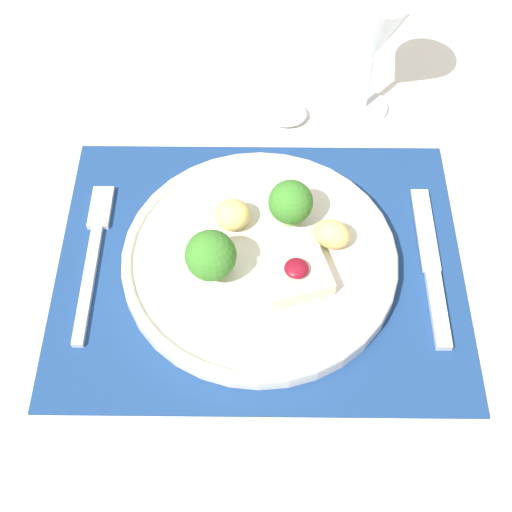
{
  "coord_description": "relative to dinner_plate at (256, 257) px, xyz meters",
  "views": [
    {
      "loc": [
        0.0,
        -0.44,
        1.38
      ],
      "look_at": [
        0.0,
        -0.0,
        0.75
      ],
      "focal_mm": 50.0,
      "sensor_mm": 36.0,
      "label": 1
    }
  ],
  "objects": [
    {
      "name": "dinner_plate",
      "position": [
        0.0,
        0.0,
        0.0
      ],
      "size": [
        0.3,
        0.3,
        0.08
      ],
      "color": "silver",
      "rests_on": "placemat"
    },
    {
      "name": "spoon",
      "position": [
        0.01,
        0.23,
        -0.01
      ],
      "size": [
        0.19,
        0.05,
        0.02
      ],
      "rotation": [
        0.0,
        0.0,
        -0.03
      ],
      "color": "silver",
      "rests_on": "dining_table"
    },
    {
      "name": "knife",
      "position": [
        0.19,
        -0.01,
        -0.01
      ],
      "size": [
        0.02,
        0.21,
        0.01
      ],
      "rotation": [
        0.0,
        0.0,
        -0.03
      ],
      "color": "silver",
      "rests_on": "placemat"
    },
    {
      "name": "placemat",
      "position": [
        -0.0,
        0.0,
        -0.02
      ],
      "size": [
        0.44,
        0.35,
        0.0
      ],
      "primitive_type": "cube",
      "color": "navy",
      "rests_on": "dining_table"
    },
    {
      "name": "wine_glass_near",
      "position": [
        0.13,
        0.25,
        0.1
      ],
      "size": [
        0.08,
        0.08,
        0.17
      ],
      "color": "white",
      "rests_on": "dining_table"
    },
    {
      "name": "dining_table",
      "position": [
        -0.0,
        0.0,
        -0.1
      ],
      "size": [
        1.45,
        1.0,
        0.73
      ],
      "color": "white",
      "rests_on": "ground_plane"
    },
    {
      "name": "ground_plane",
      "position": [
        -0.0,
        0.0,
        -0.75
      ],
      "size": [
        8.0,
        8.0,
        0.0
      ],
      "primitive_type": "plane",
      "color": "gray"
    },
    {
      "name": "fork",
      "position": [
        -0.18,
        0.02,
        -0.01
      ],
      "size": [
        0.02,
        0.21,
        0.01
      ],
      "rotation": [
        0.0,
        0.0,
        -0.04
      ],
      "color": "silver",
      "rests_on": "placemat"
    }
  ]
}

